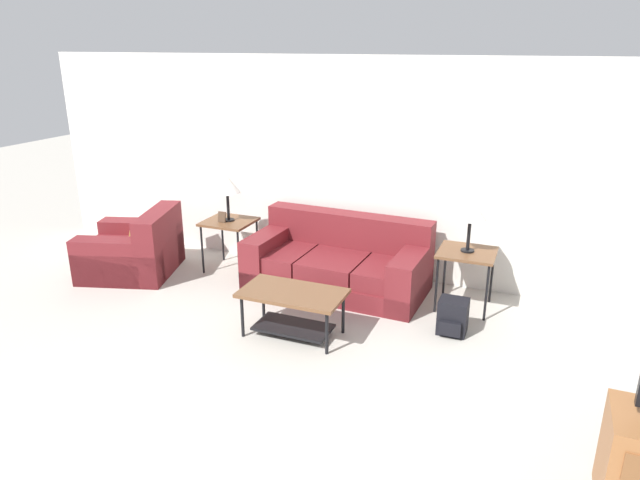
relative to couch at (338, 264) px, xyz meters
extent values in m
cube|color=silver|center=(0.19, 0.58, 1.01)|extent=(9.15, 0.06, 2.60)
cube|color=maroon|center=(0.00, -0.05, -0.18)|extent=(2.08, 1.07, 0.22)
cube|color=maroon|center=(-0.68, -0.05, 0.03)|extent=(0.69, 0.92, 0.20)
cube|color=maroon|center=(0.00, -0.07, 0.03)|extent=(0.69, 0.92, 0.20)
cube|color=maroon|center=(0.68, -0.10, 0.03)|extent=(0.69, 0.92, 0.20)
cube|color=maroon|center=(0.01, 0.31, 0.33)|extent=(2.05, 0.34, 0.40)
cube|color=maroon|center=(-0.88, -0.02, 0.00)|extent=(0.32, 1.00, 0.58)
cube|color=maroon|center=(0.88, -0.09, 0.00)|extent=(0.32, 1.00, 0.58)
cube|color=maroon|center=(-2.55, -0.54, -0.09)|extent=(1.29, 1.28, 0.40)
cube|color=maroon|center=(-2.18, -0.43, 0.31)|extent=(0.55, 1.06, 0.40)
cube|color=maroon|center=(-2.66, -0.18, -0.01)|extent=(1.07, 0.55, 0.56)
cube|color=maroon|center=(-2.44, -0.91, -0.01)|extent=(1.07, 0.55, 0.56)
cube|color=tan|center=(-2.43, -0.51, 0.21)|extent=(0.28, 0.38, 0.36)
cube|color=brown|center=(0.00, -1.25, 0.16)|extent=(1.00, 0.56, 0.04)
cylinder|color=black|center=(-0.45, -1.47, -0.08)|extent=(0.03, 0.03, 0.43)
cylinder|color=black|center=(0.44, -1.47, -0.08)|extent=(0.03, 0.03, 0.43)
cylinder|color=black|center=(-0.45, -1.03, -0.08)|extent=(0.03, 0.03, 0.43)
cylinder|color=black|center=(0.44, -1.03, -0.08)|extent=(0.03, 0.03, 0.43)
cube|color=black|center=(0.00, -1.25, -0.21)|extent=(0.75, 0.39, 0.02)
cube|color=brown|center=(-1.45, 0.01, 0.34)|extent=(0.59, 0.56, 0.03)
cylinder|color=black|center=(-1.71, -0.23, 0.02)|extent=(0.03, 0.03, 0.62)
cylinder|color=black|center=(-1.19, -0.23, 0.02)|extent=(0.03, 0.03, 0.62)
cylinder|color=black|center=(-1.71, 0.25, 0.02)|extent=(0.03, 0.03, 0.62)
cylinder|color=black|center=(-1.19, 0.25, 0.02)|extent=(0.03, 0.03, 0.62)
cube|color=brown|center=(1.44, 0.01, 0.34)|extent=(0.59, 0.56, 0.03)
cylinder|color=black|center=(1.19, -0.23, 0.02)|extent=(0.03, 0.03, 0.62)
cylinder|color=black|center=(1.70, -0.23, 0.02)|extent=(0.03, 0.03, 0.62)
cylinder|color=black|center=(1.19, 0.25, 0.02)|extent=(0.03, 0.03, 0.62)
cylinder|color=black|center=(1.70, 0.25, 0.02)|extent=(0.03, 0.03, 0.62)
cylinder|color=black|center=(-1.45, 0.01, 0.36)|extent=(0.14, 0.14, 0.02)
cylinder|color=black|center=(-1.45, 0.01, 0.54)|extent=(0.04, 0.04, 0.34)
cone|color=white|center=(-1.45, 0.01, 0.82)|extent=(0.32, 0.32, 0.22)
cylinder|color=black|center=(1.44, 0.01, 0.36)|extent=(0.14, 0.14, 0.02)
cylinder|color=black|center=(1.44, 0.01, 0.54)|extent=(0.04, 0.04, 0.34)
cone|color=white|center=(1.44, 0.01, 0.82)|extent=(0.32, 0.32, 0.22)
cube|color=black|center=(1.44, -0.62, -0.11)|extent=(0.28, 0.24, 0.36)
cube|color=black|center=(1.44, -0.76, -0.18)|extent=(0.21, 0.05, 0.14)
cylinder|color=black|center=(1.36, -0.48, -0.09)|extent=(0.02, 0.02, 0.27)
cylinder|color=black|center=(1.51, -0.48, -0.09)|extent=(0.02, 0.02, 0.27)
cube|color=#4C3828|center=(-1.49, -0.08, 0.42)|extent=(0.10, 0.04, 0.13)
camera|label=1|loc=(2.13, -5.79, 2.45)|focal=32.00mm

